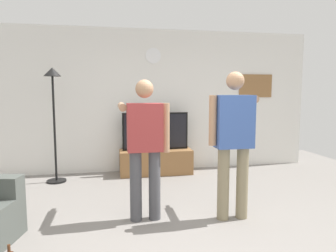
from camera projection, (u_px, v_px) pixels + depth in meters
ground_plane at (188, 238)px, 3.24m from camera, size 8.40×8.40×0.00m
back_wall at (150, 101)px, 5.97m from camera, size 6.40×0.10×2.70m
tv_stand at (156, 162)px, 5.76m from camera, size 1.33×0.50×0.45m
television at (155, 131)px, 5.75m from camera, size 1.22×0.07×0.69m
wall_clock at (153, 56)px, 5.83m from camera, size 0.29×0.03×0.29m
framed_picture at (255, 86)px, 6.28m from camera, size 0.70×0.04×0.46m
floor_lamp at (53, 101)px, 5.11m from camera, size 0.32×0.32×1.92m
person_standing_nearer_lamp at (145, 142)px, 3.62m from camera, size 0.59×0.78×1.66m
person_standing_nearer_couch at (233, 136)px, 3.64m from camera, size 0.62×0.78×1.76m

